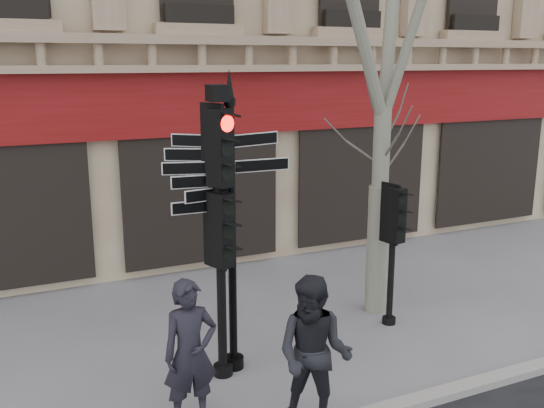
{
  "coord_description": "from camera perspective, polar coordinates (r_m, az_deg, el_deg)",
  "views": [
    {
      "loc": [
        -3.89,
        -7.12,
        4.46
      ],
      "look_at": [
        -0.34,
        0.6,
        2.44
      ],
      "focal_mm": 40.0,
      "sensor_mm": 36.0,
      "label": 1
    }
  ],
  "objects": [
    {
      "name": "fingerpost",
      "position": [
        8.38,
        -3.9,
        2.8
      ],
      "size": [
        2.17,
        2.17,
        4.36
      ],
      "rotation": [
        0.0,
        0.0,
        -0.21
      ],
      "color": "black",
      "rests_on": "ground"
    },
    {
      "name": "pedestrian_a",
      "position": [
        7.73,
        -7.7,
        -13.77
      ],
      "size": [
        0.7,
        0.46,
        1.9
      ],
      "primitive_type": "imported",
      "rotation": [
        0.0,
        0.0,
        0.01
      ],
      "color": "black",
      "rests_on": "ground"
    },
    {
      "name": "traffic_signal_secondary",
      "position": [
        10.36,
        11.33,
        -2.43
      ],
      "size": [
        0.45,
        0.36,
        2.42
      ],
      "rotation": [
        0.0,
        0.0,
        0.18
      ],
      "color": "black",
      "rests_on": "ground"
    },
    {
      "name": "traffic_signal_main",
      "position": [
        8.25,
        -4.96,
        0.46
      ],
      "size": [
        0.54,
        0.46,
        4.15
      ],
      "rotation": [
        0.0,
        0.0,
        0.34
      ],
      "color": "black",
      "rests_on": "ground"
    },
    {
      "name": "pedestrian_b",
      "position": [
        7.55,
        3.98,
        -14.01
      ],
      "size": [
        1.22,
        1.21,
        1.98
      ],
      "primitive_type": "imported",
      "rotation": [
        0.0,
        0.0,
        -0.76
      ],
      "color": "black",
      "rests_on": "ground"
    },
    {
      "name": "ground",
      "position": [
        9.27,
        3.59,
        -15.43
      ],
      "size": [
        80.0,
        80.0,
        0.0
      ],
      "primitive_type": "plane",
      "color": "slate",
      "rests_on": "ground"
    }
  ]
}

